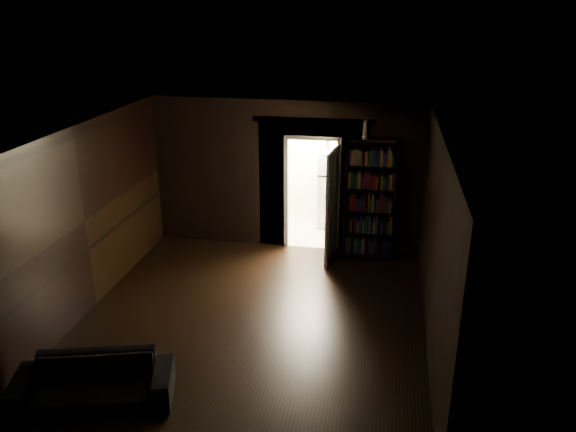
{
  "coord_description": "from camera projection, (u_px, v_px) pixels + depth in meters",
  "views": [
    {
      "loc": [
        1.78,
        -7.04,
        4.4
      ],
      "look_at": [
        0.38,
        0.9,
        1.33
      ],
      "focal_mm": 35.0,
      "sensor_mm": 36.0,
      "label": 1
    }
  ],
  "objects": [
    {
      "name": "bookshelf",
      "position": [
        370.0,
        200.0,
        10.03
      ],
      "size": [
        0.95,
        0.59,
        2.2
      ],
      "primitive_type": "cube",
      "rotation": [
        0.0,
        0.0,
        0.32
      ],
      "color": "black",
      "rests_on": "ground"
    },
    {
      "name": "sofa",
      "position": [
        92.0,
        376.0,
        6.5
      ],
      "size": [
        1.95,
        1.24,
        0.7
      ],
      "primitive_type": "imported",
      "rotation": [
        0.0,
        0.0,
        0.27
      ],
      "color": "black",
      "rests_on": "ground"
    },
    {
      "name": "bottles",
      "position": [
        338.0,
        143.0,
        11.15
      ],
      "size": [
        0.68,
        0.16,
        0.28
      ],
      "primitive_type": "cube",
      "rotation": [
        0.0,
        0.0,
        -0.1
      ],
      "color": "black",
      "rests_on": "refrigerator"
    },
    {
      "name": "door",
      "position": [
        332.0,
        206.0,
        9.94
      ],
      "size": [
        0.15,
        0.85,
        2.05
      ],
      "primitive_type": "cube",
      "rotation": [
        0.0,
        0.0,
        1.45
      ],
      "color": "silver",
      "rests_on": "ground"
    },
    {
      "name": "figurine",
      "position": [
        365.0,
        130.0,
        9.62
      ],
      "size": [
        0.11,
        0.11,
        0.33
      ],
      "primitive_type": "cube",
      "rotation": [
        0.0,
        0.0,
        -0.04
      ],
      "color": "white",
      "rests_on": "bookshelf"
    },
    {
      "name": "kitchen_alcove",
      "position": [
        320.0,
        171.0,
        11.38
      ],
      "size": [
        2.2,
        1.8,
        2.6
      ],
      "color": "#B1A89A",
      "rests_on": "ground"
    },
    {
      "name": "room_walls",
      "position": [
        266.0,
        189.0,
        8.72
      ],
      "size": [
        5.02,
        5.61,
        2.84
      ],
      "color": "black",
      "rests_on": "ground"
    },
    {
      "name": "refrigerator",
      "position": [
        337.0,
        187.0,
        11.61
      ],
      "size": [
        0.8,
        0.74,
        1.65
      ],
      "primitive_type": "cube",
      "rotation": [
        0.0,
        0.0,
        0.09
      ],
      "color": "silver",
      "rests_on": "ground"
    },
    {
      "name": "ground",
      "position": [
        253.0,
        319.0,
        8.33
      ],
      "size": [
        5.5,
        5.5,
        0.0
      ],
      "primitive_type": "plane",
      "color": "black",
      "rests_on": "ground"
    }
  ]
}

